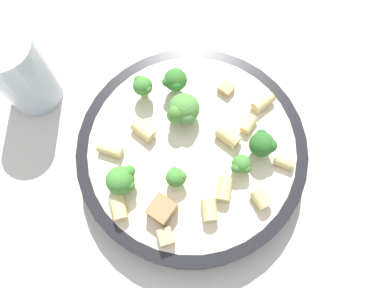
% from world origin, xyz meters
% --- Properties ---
extents(ground_plane, '(2.00, 2.00, 0.00)m').
position_xyz_m(ground_plane, '(0.00, 0.00, 0.00)').
color(ground_plane, beige).
extents(pasta_bowl, '(0.28, 0.28, 0.04)m').
position_xyz_m(pasta_bowl, '(0.00, 0.00, 0.02)').
color(pasta_bowl, black).
rests_on(pasta_bowl, ground_plane).
extents(broccoli_floret_0, '(0.03, 0.03, 0.04)m').
position_xyz_m(broccoli_floret_0, '(0.07, 0.05, 0.06)').
color(broccoli_floret_0, '#84AD60').
rests_on(broccoli_floret_0, pasta_bowl).
extents(broccoli_floret_1, '(0.03, 0.04, 0.04)m').
position_xyz_m(broccoli_floret_1, '(-0.03, -0.09, 0.06)').
color(broccoli_floret_1, '#9EC175').
rests_on(broccoli_floret_1, pasta_bowl).
extents(broccoli_floret_2, '(0.02, 0.02, 0.03)m').
position_xyz_m(broccoli_floret_2, '(0.01, -0.04, 0.06)').
color(broccoli_floret_2, '#93B766').
rests_on(broccoli_floret_2, pasta_bowl).
extents(broccoli_floret_3, '(0.04, 0.04, 0.04)m').
position_xyz_m(broccoli_floret_3, '(-0.03, 0.02, 0.06)').
color(broccoli_floret_3, '#84AD60').
rests_on(broccoli_floret_3, pasta_bowl).
extents(broccoli_floret_4, '(0.02, 0.03, 0.03)m').
position_xyz_m(broccoli_floret_4, '(0.06, 0.02, 0.06)').
color(broccoli_floret_4, '#93B766').
rests_on(broccoli_floret_4, pasta_bowl).
extents(broccoli_floret_5, '(0.03, 0.02, 0.04)m').
position_xyz_m(broccoli_floret_5, '(-0.09, 0.02, 0.06)').
color(broccoli_floret_5, '#9EC175').
rests_on(broccoli_floret_5, pasta_bowl).
extents(broccoli_floret_6, '(0.03, 0.03, 0.04)m').
position_xyz_m(broccoli_floret_6, '(-0.07, 0.05, 0.07)').
color(broccoli_floret_6, '#84AD60').
rests_on(broccoli_floret_6, pasta_bowl).
extents(rigatoni_0, '(0.03, 0.03, 0.02)m').
position_xyz_m(rigatoni_0, '(-0.01, -0.11, 0.05)').
color(rigatoni_0, '#E0C67F').
rests_on(rigatoni_0, pasta_bowl).
extents(rigatoni_1, '(0.02, 0.02, 0.01)m').
position_xyz_m(rigatoni_1, '(0.04, 0.07, 0.05)').
color(rigatoni_1, '#E0C67F').
rests_on(rigatoni_1, pasta_bowl).
extents(rigatoni_2, '(0.03, 0.02, 0.01)m').
position_xyz_m(rigatoni_2, '(-0.07, -0.07, 0.05)').
color(rigatoni_2, '#E0C67F').
rests_on(rigatoni_2, pasta_bowl).
extents(rigatoni_3, '(0.03, 0.02, 0.02)m').
position_xyz_m(rigatoni_3, '(0.03, 0.04, 0.05)').
color(rigatoni_3, '#E0C67F').
rests_on(rigatoni_3, pasta_bowl).
extents(rigatoni_4, '(0.03, 0.03, 0.02)m').
position_xyz_m(rigatoni_4, '(0.07, -0.05, 0.05)').
color(rigatoni_4, '#E0C67F').
rests_on(rigatoni_4, pasta_bowl).
extents(rigatoni_5, '(0.03, 0.02, 0.01)m').
position_xyz_m(rigatoni_5, '(0.10, 0.05, 0.05)').
color(rigatoni_5, '#E0C67F').
rests_on(rigatoni_5, pasta_bowl).
extents(rigatoni_6, '(0.02, 0.03, 0.02)m').
position_xyz_m(rigatoni_6, '(0.03, 0.10, 0.05)').
color(rigatoni_6, '#E0C67F').
rests_on(rigatoni_6, pasta_bowl).
extents(rigatoni_7, '(0.03, 0.02, 0.02)m').
position_xyz_m(rigatoni_7, '(0.10, 0.00, 0.05)').
color(rigatoni_7, '#E0C67F').
rests_on(rigatoni_7, pasta_bowl).
extents(rigatoni_8, '(0.03, 0.02, 0.02)m').
position_xyz_m(rigatoni_8, '(-0.06, -0.02, 0.05)').
color(rigatoni_8, '#E0C67F').
rests_on(rigatoni_8, pasta_bowl).
extents(rigatoni_9, '(0.03, 0.03, 0.02)m').
position_xyz_m(rigatoni_9, '(0.06, -0.02, 0.05)').
color(rigatoni_9, '#E0C67F').
rests_on(rigatoni_9, pasta_bowl).
extents(chicken_chunk_0, '(0.02, 0.02, 0.01)m').
position_xyz_m(chicken_chunk_0, '(-0.02, 0.09, 0.05)').
color(chicken_chunk_0, tan).
rests_on(chicken_chunk_0, pasta_bowl).
extents(chicken_chunk_1, '(0.03, 0.03, 0.02)m').
position_xyz_m(chicken_chunk_1, '(0.03, -0.08, 0.05)').
color(chicken_chunk_1, '#A87A4C').
rests_on(chicken_chunk_1, pasta_bowl).
extents(chicken_chunk_2, '(0.02, 0.02, 0.02)m').
position_xyz_m(chicken_chunk_2, '(0.05, -0.10, 0.05)').
color(chicken_chunk_2, tan).
rests_on(chicken_chunk_2, pasta_bowl).
extents(drinking_glass, '(0.07, 0.07, 0.11)m').
position_xyz_m(drinking_glass, '(-0.23, -0.07, 0.05)').
color(drinking_glass, silver).
rests_on(drinking_glass, ground_plane).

